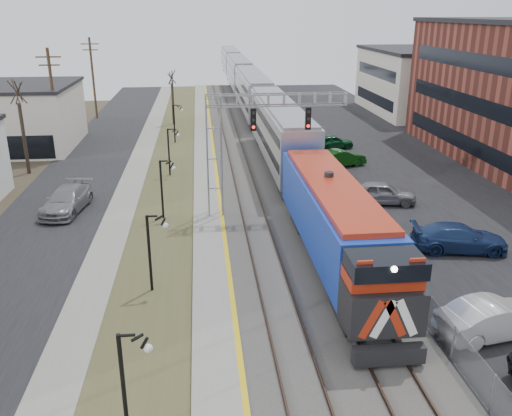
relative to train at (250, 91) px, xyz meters
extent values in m
cube|color=black|center=(-17.00, -31.57, -2.92)|extent=(7.00, 120.00, 0.04)
cube|color=gray|center=(-12.50, -31.57, -2.90)|extent=(2.00, 120.00, 0.08)
cube|color=#434A27|center=(-9.50, -31.57, -2.91)|extent=(4.00, 120.00, 0.06)
cube|color=gray|center=(-6.50, -31.57, -2.82)|extent=(2.00, 120.00, 0.24)
cube|color=#595651|center=(-1.50, -31.57, -2.84)|extent=(8.00, 120.00, 0.20)
cube|color=black|center=(10.50, -31.57, -2.92)|extent=(16.00, 120.00, 0.04)
cube|color=gold|center=(-5.62, -31.57, -2.69)|extent=(0.24, 120.00, 0.01)
cube|color=#2D2119|center=(-4.25, -31.57, -2.66)|extent=(0.08, 120.00, 0.15)
cube|color=#2D2119|center=(-2.75, -31.57, -2.66)|extent=(0.08, 120.00, 0.15)
cube|color=#2D2119|center=(-0.75, -31.57, -2.66)|extent=(0.08, 120.00, 0.15)
cube|color=#2D2119|center=(0.75, -31.57, -2.66)|extent=(0.08, 120.00, 0.15)
cube|color=#1537AF|center=(0.00, -47.19, -0.46)|extent=(3.00, 17.00, 4.25)
cube|color=black|center=(0.00, -55.89, -2.24)|extent=(2.80, 0.50, 0.70)
cube|color=#999AA3|center=(0.00, -26.89, 0.07)|extent=(3.00, 22.00, 5.33)
cube|color=#999AA3|center=(0.00, -4.09, 0.07)|extent=(3.00, 22.00, 5.33)
cube|color=#999AA3|center=(0.00, 18.71, 0.07)|extent=(3.00, 22.00, 5.33)
cube|color=#999AA3|center=(0.00, 41.51, 0.07)|extent=(3.00, 22.00, 5.33)
cube|color=gray|center=(-6.00, -38.57, 1.06)|extent=(1.00, 1.00, 8.00)
cube|color=gray|center=(-2.00, -38.57, 4.81)|extent=(9.00, 0.80, 0.80)
cube|color=black|center=(-3.50, -39.02, 3.66)|extent=(0.35, 0.25, 1.40)
cube|color=black|center=(0.00, -39.02, 3.66)|extent=(0.35, 0.25, 1.40)
cylinder|color=black|center=(-9.50, -58.57, -0.94)|extent=(0.14, 0.14, 4.00)
cylinder|color=black|center=(-9.50, -48.57, -0.94)|extent=(0.14, 0.14, 4.00)
cylinder|color=black|center=(-9.50, -38.57, -0.94)|extent=(0.14, 0.14, 4.00)
cylinder|color=black|center=(-9.50, -28.57, -0.94)|extent=(0.14, 0.14, 4.00)
cylinder|color=black|center=(-9.50, -16.57, -0.94)|extent=(0.14, 0.14, 4.00)
cylinder|color=#4C3823|center=(-20.00, -21.57, 2.06)|extent=(0.28, 0.28, 10.00)
cylinder|color=#4C3823|center=(-20.00, -1.57, 2.06)|extent=(0.28, 0.28, 10.00)
cube|color=gray|center=(2.70, -31.57, -2.14)|extent=(0.04, 120.00, 1.60)
cube|color=beige|center=(-26.50, -16.57, 0.06)|extent=(14.00, 12.00, 6.00)
cube|color=beige|center=(24.50, -1.57, 1.06)|extent=(16.00, 18.00, 8.00)
cylinder|color=#382D23|center=(-21.50, -26.57, 0.04)|extent=(0.30, 0.30, 5.95)
cylinder|color=#382D23|center=(-10.00, -6.57, -0.49)|extent=(0.30, 0.30, 4.90)
imported|color=silver|center=(5.23, -54.08, -2.11)|extent=(5.24, 2.63, 1.65)
imported|color=navy|center=(7.70, -45.59, -2.16)|extent=(5.66, 3.03, 1.56)
imported|color=gray|center=(5.95, -37.24, -2.14)|extent=(4.98, 2.74, 1.61)
imported|color=#0C3C0C|center=(5.45, -27.30, -2.20)|extent=(4.78, 2.94, 1.49)
imported|color=gray|center=(-16.13, -36.59, -2.12)|extent=(3.09, 5.93, 1.64)
imported|color=#0D4320|center=(6.30, -20.77, -2.24)|extent=(4.27, 2.21, 1.39)
camera|label=1|loc=(-6.85, -72.74, 10.11)|focal=38.00mm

